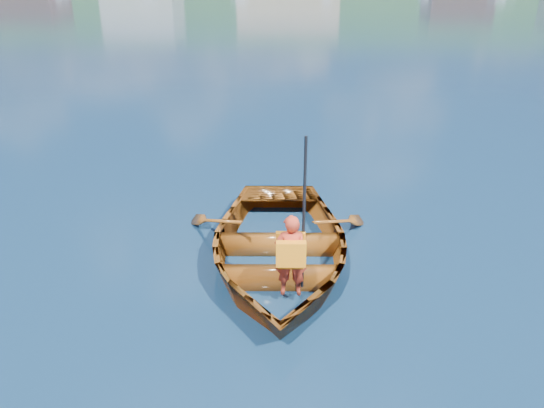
% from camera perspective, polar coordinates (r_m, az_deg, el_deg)
% --- Properties ---
extents(ground, '(600.00, 600.00, 0.00)m').
position_cam_1_polar(ground, '(7.62, -3.61, -4.69)').
color(ground, '#10233F').
rests_on(ground, ground).
extents(rowboat, '(2.99, 4.04, 0.81)m').
position_cam_1_polar(rowboat, '(7.11, 0.59, -4.54)').
color(rowboat, brown).
rests_on(rowboat, ground).
extents(child_paddler, '(0.39, 0.36, 1.90)m').
position_cam_1_polar(child_paddler, '(6.14, 2.05, -5.40)').
color(child_paddler, red).
rests_on(child_paddler, ground).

